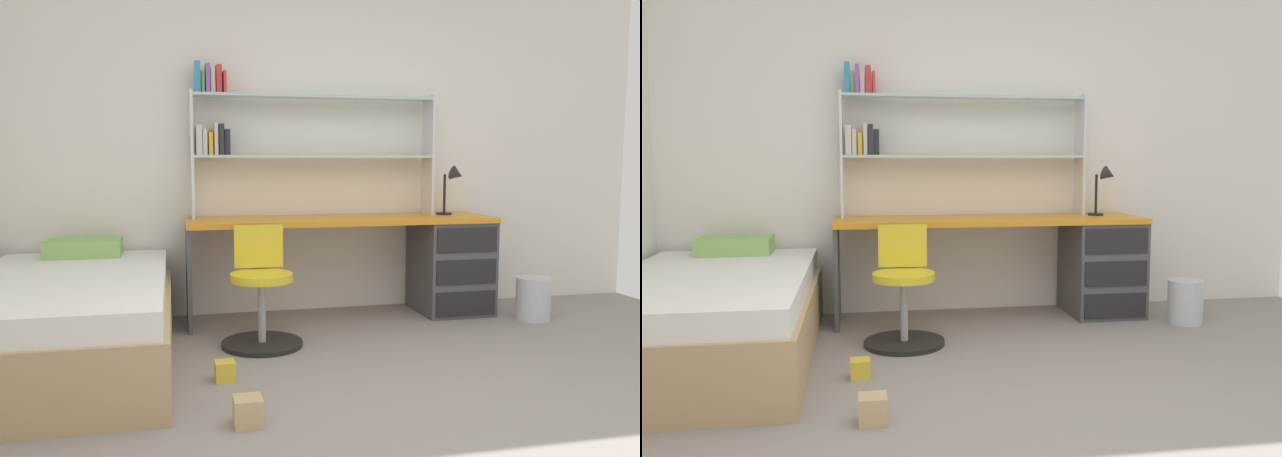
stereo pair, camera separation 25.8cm
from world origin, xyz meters
The scene contains 10 objects.
ground_plane centered at (0.00, 0.00, -0.01)m, with size 5.58×6.15×0.02m, color gray.
room_shell centered at (-1.22, 1.24, 1.32)m, with size 5.58×6.15×2.65m.
desk centered at (0.78, 2.26, 0.43)m, with size 2.29×0.59×0.76m.
bookshelf_hutch centered at (-0.27, 2.44, 1.41)m, with size 1.86×0.22×1.13m.
desk_lamp centered at (1.06, 2.29, 1.01)m, with size 0.20×0.17×0.38m.
swivel_chair centered at (-0.54, 1.67, 0.30)m, with size 0.52×0.52×0.76m.
bed_platform centered at (-1.69, 1.53, 0.26)m, with size 1.16×2.08×0.64m.
waste_bin centered at (1.52, 1.87, 0.16)m, with size 0.25×0.25×0.32m, color silver.
toy_block_yellow_1 centered at (-0.83, 1.04, 0.05)m, with size 0.11×0.11×0.11m, color gold.
toy_block_natural_2 centered at (-0.77, 0.43, 0.06)m, with size 0.13×0.13×0.13m, color tan.
Camera 1 is at (-1.08, -2.34, 1.19)m, focal length 35.90 mm.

